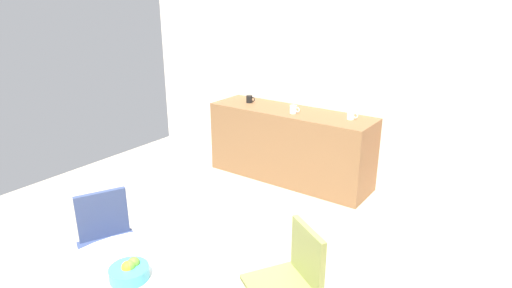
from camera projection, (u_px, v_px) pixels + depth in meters
wall_back at (343, 78)px, 5.03m from camera, size 6.00×0.10×2.60m
counter_block at (290, 145)px, 5.31m from camera, size 2.07×0.60×0.90m
chair_olive at (295, 272)px, 2.78m from camera, size 0.58×0.58×0.83m
chair_navy at (106, 234)px, 3.22m from camera, size 0.56×0.56×0.83m
fruit_bowl at (129, 271)px, 2.38m from camera, size 0.22×0.22×0.11m
mug_white at (250, 99)px, 5.51m from camera, size 0.13×0.08×0.09m
mug_green at (293, 109)px, 5.02m from camera, size 0.13×0.08×0.09m
mug_red at (351, 115)px, 4.78m from camera, size 0.13×0.08×0.09m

